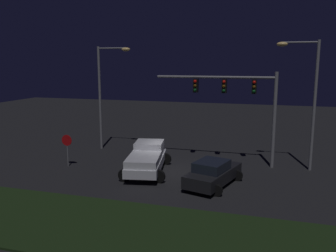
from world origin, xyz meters
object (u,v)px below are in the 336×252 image
Objects in this scene: car_sedan at (213,173)px; street_lamp_right at (307,90)px; street_lamp_left at (106,86)px; traffic_signal_gantry at (238,95)px; pickup_truck at (147,157)px; stop_sign at (67,144)px.

car_sedan is 8.45m from street_lamp_right.
car_sedan is 0.57× the size of street_lamp_left.
street_lamp_left reaches higher than car_sedan.
street_lamp_left is (-10.70, 1.67, 0.36)m from traffic_signal_gantry.
pickup_truck is 0.68× the size of street_lamp_left.
car_sedan is 0.56× the size of street_lamp_right.
stop_sign is at bearing -161.62° from traffic_signal_gantry.
street_lamp_right is at bearing 13.66° from stop_sign.
street_lamp_right reaches higher than traffic_signal_gantry.
pickup_truck is 11.25m from street_lamp_right.
street_lamp_right reaches higher than car_sedan.
traffic_signal_gantry is 0.98× the size of street_lamp_right.
car_sedan is 2.12× the size of stop_sign.
street_lamp_left reaches higher than traffic_signal_gantry.
car_sedan is at bearing -5.62° from stop_sign.
pickup_truck is at bearing 4.13° from stop_sign.
street_lamp_left is 6.53m from stop_sign.
traffic_signal_gantry reaches higher than car_sedan.
stop_sign is at bearing -94.49° from street_lamp_left.
street_lamp_right is at bearing -81.65° from pickup_truck.
traffic_signal_gantry is 12.19m from stop_sign.
traffic_signal_gantry is at bearing 5.55° from car_sedan.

